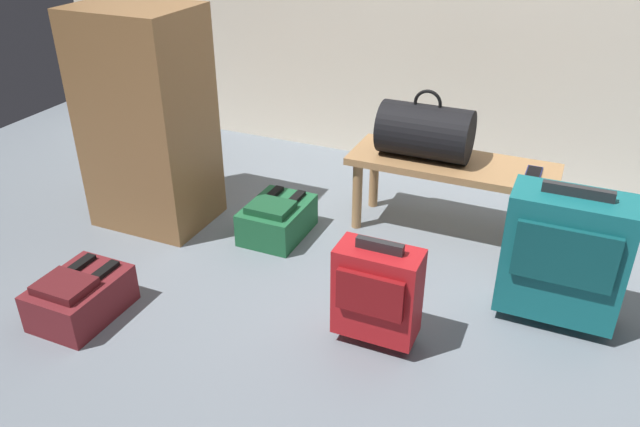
{
  "coord_description": "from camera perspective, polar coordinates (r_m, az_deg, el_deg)",
  "views": [
    {
      "loc": [
        0.53,
        -2.03,
        1.63
      ],
      "look_at": [
        -0.48,
        0.26,
        0.25
      ],
      "focal_mm": 34.94,
      "sensor_mm": 36.0,
      "label": 1
    }
  ],
  "objects": [
    {
      "name": "ground_plane",
      "position": [
        2.66,
        7.29,
        -9.27
      ],
      "size": [
        6.6,
        6.6,
        0.0
      ],
      "primitive_type": "plane",
      "color": "slate"
    },
    {
      "name": "bench",
      "position": [
        3.12,
        11.97,
        3.68
      ],
      "size": [
        1.0,
        0.36,
        0.4
      ],
      "color": "#A87A4C",
      "rests_on": "ground"
    },
    {
      "name": "duffel_bag_black",
      "position": [
        3.07,
        9.62,
        7.45
      ],
      "size": [
        0.44,
        0.26,
        0.34
      ],
      "color": "black",
      "rests_on": "bench"
    },
    {
      "name": "cell_phone",
      "position": [
        3.06,
        18.99,
        3.57
      ],
      "size": [
        0.07,
        0.14,
        0.01
      ],
      "color": "#191E4C",
      "rests_on": "bench"
    },
    {
      "name": "suitcase_upright_teal",
      "position": [
        2.62,
        21.45,
        -3.55
      ],
      "size": [
        0.46,
        0.25,
        0.61
      ],
      "color": "#14666B",
      "rests_on": "ground"
    },
    {
      "name": "suitcase_small_red",
      "position": [
        2.37,
        5.24,
        -7.16
      ],
      "size": [
        0.32,
        0.19,
        0.46
      ],
      "color": "red",
      "rests_on": "ground"
    },
    {
      "name": "backpack_green",
      "position": [
        3.15,
        -3.95,
        -0.46
      ],
      "size": [
        0.28,
        0.38,
        0.21
      ],
      "color": "#1E6038",
      "rests_on": "ground"
    },
    {
      "name": "backpack_maroon",
      "position": [
        2.77,
        -21.11,
        -7.11
      ],
      "size": [
        0.28,
        0.38,
        0.21
      ],
      "color": "maroon",
      "rests_on": "ground"
    },
    {
      "name": "side_cabinet",
      "position": [
        3.23,
        -15.55,
        8.26
      ],
      "size": [
        0.56,
        0.44,
        1.1
      ],
      "color": "olive",
      "rests_on": "ground"
    }
  ]
}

